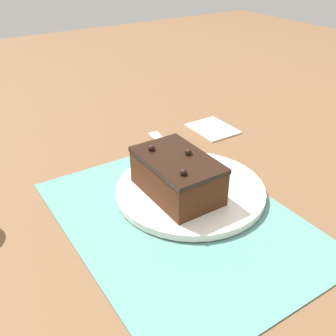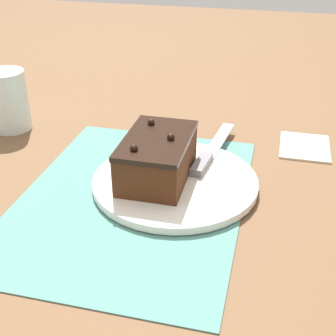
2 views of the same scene
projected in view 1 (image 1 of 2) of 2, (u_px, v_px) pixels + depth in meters
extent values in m
plane|color=brown|center=(179.00, 219.00, 0.64)|extent=(3.00, 3.00, 0.00)
cube|color=slate|center=(179.00, 218.00, 0.64)|extent=(0.46, 0.34, 0.00)
cylinder|color=white|center=(190.00, 190.00, 0.70)|extent=(0.26, 0.26, 0.01)
cube|color=#472614|center=(177.00, 177.00, 0.67)|extent=(0.15, 0.10, 0.06)
cube|color=black|center=(177.00, 160.00, 0.65)|extent=(0.16, 0.10, 0.01)
sphere|color=black|center=(183.00, 172.00, 0.60)|extent=(0.01, 0.01, 0.01)
sphere|color=black|center=(188.00, 152.00, 0.66)|extent=(0.01, 0.01, 0.01)
sphere|color=black|center=(151.00, 148.00, 0.67)|extent=(0.01, 0.01, 0.01)
cube|color=slate|center=(192.00, 168.00, 0.74)|extent=(0.07, 0.03, 0.01)
cube|color=#B7BABF|center=(167.00, 146.00, 0.83)|extent=(0.15, 0.04, 0.00)
cube|color=beige|center=(213.00, 128.00, 0.94)|extent=(0.11, 0.09, 0.01)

